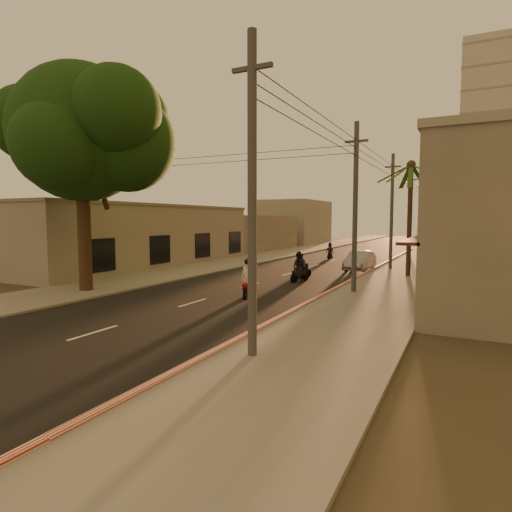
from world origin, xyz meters
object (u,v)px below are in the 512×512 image
object	(u,v)px
broadleaf_tree	(88,133)
scooter_mid_b	(301,266)
scooter_far_a	(330,251)
palm_tree	(411,171)
scooter_red	(248,280)
scooter_mid_a	(299,268)
parked_car	(360,261)

from	to	relation	value
broadleaf_tree	scooter_mid_b	xyz separation A→B (m)	(8.18, 10.30, -7.67)
scooter_far_a	palm_tree	bearing A→B (deg)	-58.32
broadleaf_tree	scooter_red	distance (m)	11.46
scooter_mid_b	scooter_far_a	world-z (taller)	scooter_mid_b
scooter_red	scooter_mid_b	bearing A→B (deg)	74.29
scooter_mid_a	palm_tree	bearing A→B (deg)	54.29
palm_tree	scooter_mid_a	world-z (taller)	palm_tree
palm_tree	scooter_mid_a	size ratio (longest dim) A/B	4.14
palm_tree	scooter_red	distance (m)	14.58
palm_tree	scooter_mid_b	bearing A→B (deg)	-151.05
palm_tree	scooter_far_a	bearing A→B (deg)	128.62
scooter_red	scooter_mid_a	size ratio (longest dim) A/B	1.01
scooter_red	scooter_mid_b	size ratio (longest dim) A/B	1.12
broadleaf_tree	scooter_mid_b	bearing A→B (deg)	51.53
palm_tree	broadleaf_tree	bearing A→B (deg)	-136.52
scooter_far_a	scooter_red	bearing A→B (deg)	-90.87
broadleaf_tree	parked_car	distance (m)	21.04
parked_car	scooter_mid_b	bearing A→B (deg)	-112.19
broadleaf_tree	scooter_red	xyz separation A→B (m)	(8.26, 2.32, -7.59)
scooter_red	scooter_mid_b	xyz separation A→B (m)	(-0.08, 7.98, -0.07)
broadleaf_tree	scooter_red	size ratio (longest dim) A/B	6.08
broadleaf_tree	scooter_mid_b	size ratio (longest dim) A/B	6.83
broadleaf_tree	scooter_far_a	xyz separation A→B (m)	(5.87, 24.80, -7.72)
scooter_red	scooter_far_a	xyz separation A→B (m)	(-2.39, 22.47, -0.13)
broadleaf_tree	palm_tree	size ratio (longest dim) A/B	1.48
scooter_mid_a	scooter_far_a	distance (m)	16.56
scooter_red	palm_tree	bearing A→B (deg)	44.88
scooter_red	scooter_far_a	distance (m)	22.60
palm_tree	parked_car	xyz separation A→B (m)	(-3.84, 2.49, -6.40)
scooter_mid_a	broadleaf_tree	bearing A→B (deg)	-123.89
scooter_mid_b	parked_car	xyz separation A→B (m)	(2.59, 6.04, -0.06)
scooter_mid_a	scooter_far_a	world-z (taller)	scooter_mid_a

